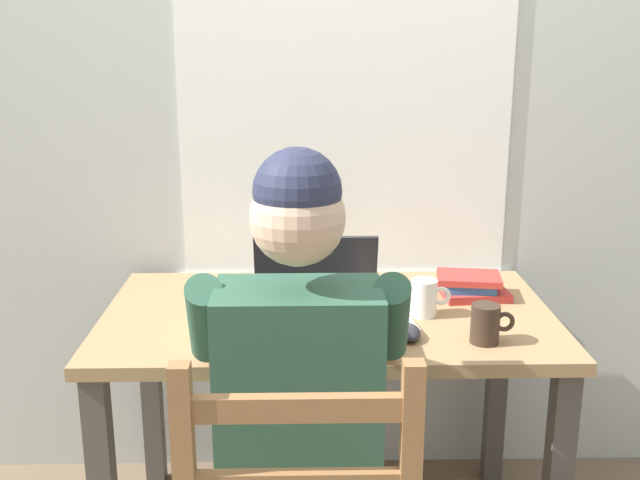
{
  "coord_description": "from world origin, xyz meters",
  "views": [
    {
      "loc": [
        -0.06,
        -1.97,
        1.47
      ],
      "look_at": [
        -0.02,
        -0.05,
        0.95
      ],
      "focal_mm": 42.39,
      "sensor_mm": 36.0,
      "label": 1
    }
  ],
  "objects": [
    {
      "name": "laptop",
      "position": [
        -0.03,
        -0.11,
        0.78
      ],
      "size": [
        0.33,
        0.29,
        0.23
      ],
      "color": "#232328",
      "rests_on": "desk"
    },
    {
      "name": "paper_pile_near_laptop",
      "position": [
        0.12,
        -0.13,
        0.73
      ],
      "size": [
        0.22,
        0.18,
        0.02
      ],
      "primitive_type": "cube",
      "rotation": [
        0.0,
        0.0,
        0.18
      ],
      "color": "white",
      "rests_on": "desk"
    },
    {
      "name": "seated_person",
      "position": [
        -0.08,
        -0.43,
        0.7
      ],
      "size": [
        0.5,
        0.6,
        1.26
      ],
      "color": "#2D5642",
      "rests_on": "ground"
    },
    {
      "name": "coffee_mug_dark",
      "position": [
        0.39,
        -0.22,
        0.78
      ],
      "size": [
        0.11,
        0.07,
        0.1
      ],
      "color": "#38281E",
      "rests_on": "desk"
    },
    {
      "name": "landscape_photo_print",
      "position": [
        -0.25,
        0.21,
        0.73
      ],
      "size": [
        0.15,
        0.13,
        0.0
      ],
      "primitive_type": "cube",
      "rotation": [
        0.0,
        0.0,
        -0.36
      ],
      "color": "teal",
      "rests_on": "desk"
    },
    {
      "name": "coffee_mug_white",
      "position": [
        0.26,
        -0.03,
        0.78
      ],
      "size": [
        0.11,
        0.07,
        0.1
      ],
      "color": "white",
      "rests_on": "desk"
    },
    {
      "name": "back_wall",
      "position": [
        0.0,
        0.44,
        1.3
      ],
      "size": [
        6.0,
        0.08,
        2.6
      ],
      "color": "beige",
      "rests_on": "ground"
    },
    {
      "name": "desk",
      "position": [
        0.0,
        0.0,
        0.62
      ],
      "size": [
        1.24,
        0.71,
        0.73
      ],
      "color": "#9E7A51",
      "rests_on": "ground"
    },
    {
      "name": "paper_pile_back_corner",
      "position": [
        0.1,
        -0.08,
        0.73
      ],
      "size": [
        0.24,
        0.17,
        0.01
      ],
      "primitive_type": "cube",
      "rotation": [
        0.0,
        0.0,
        0.07
      ],
      "color": "white",
      "rests_on": "desk"
    },
    {
      "name": "book_stack_main",
      "position": [
        0.42,
        0.12,
        0.76
      ],
      "size": [
        0.22,
        0.16,
        0.07
      ],
      "color": "#BC332D",
      "rests_on": "desk"
    },
    {
      "name": "computer_mouse",
      "position": [
        0.2,
        -0.2,
        0.74
      ],
      "size": [
        0.06,
        0.1,
        0.03
      ],
      "primitive_type": "ellipsoid",
      "color": "#232328",
      "rests_on": "desk"
    }
  ]
}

